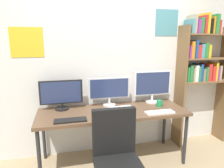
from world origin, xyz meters
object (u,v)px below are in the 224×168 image
object	(u,v)px
monitor_center	(109,90)
keyboard_right	(160,112)
bookshelf	(202,63)
keyboard_left	(70,120)
computer_mouse	(125,113)
desk	(113,114)
laptop_closed	(122,109)
monitor_left	(61,94)
monitor_right	(153,85)
coffee_mug	(159,103)

from	to	relation	value
monitor_center	keyboard_right	world-z (taller)	monitor_center
bookshelf	monitor_center	distance (m)	1.51
bookshelf	keyboard_left	size ratio (longest dim) A/B	5.48
computer_mouse	desk	bearing A→B (deg)	122.50
monitor_center	laptop_closed	xyz separation A→B (m)	(0.12, -0.22, -0.22)
bookshelf	computer_mouse	bearing A→B (deg)	-163.39
desk	monitor_center	size ratio (longest dim) A/B	3.32
computer_mouse	monitor_left	bearing A→B (deg)	153.19
monitor_left	monitor_center	size ratio (longest dim) A/B	0.95
monitor_left	monitor_right	size ratio (longest dim) A/B	0.99
desk	monitor_center	world-z (taller)	monitor_center
computer_mouse	coffee_mug	xyz separation A→B (m)	(0.57, 0.19, 0.03)
bookshelf	coffee_mug	distance (m)	0.97
keyboard_left	computer_mouse	bearing A→B (deg)	4.76
laptop_closed	coffee_mug	size ratio (longest dim) A/B	3.02
desk	monitor_left	world-z (taller)	monitor_left
desk	laptop_closed	distance (m)	0.14
bookshelf	monitor_right	distance (m)	0.87
bookshelf	monitor_right	size ratio (longest dim) A/B	3.62
coffee_mug	monitor_left	bearing A→B (deg)	171.67
desk	monitor_right	world-z (taller)	monitor_right
desk	keyboard_right	bearing A→B (deg)	-22.33
desk	keyboard_left	world-z (taller)	keyboard_left
desk	computer_mouse	distance (m)	0.22
desk	computer_mouse	xyz separation A→B (m)	(0.11, -0.17, 0.07)
monitor_left	computer_mouse	xyz separation A→B (m)	(0.76, -0.39, -0.20)
monitor_center	coffee_mug	size ratio (longest dim) A/B	5.54
monitor_right	computer_mouse	size ratio (longest dim) A/B	5.87
bookshelf	computer_mouse	world-z (taller)	bookshelf
monitor_left	keyboard_right	xyz separation A→B (m)	(1.21, -0.44, -0.21)
computer_mouse	laptop_closed	bearing A→B (deg)	85.84
bookshelf	monitor_right	bearing A→B (deg)	-178.72
monitor_center	keyboard_right	xyz separation A→B (m)	(0.56, -0.44, -0.22)
keyboard_right	laptop_closed	distance (m)	0.49
monitor_left	keyboard_right	bearing A→B (deg)	-20.02
laptop_closed	computer_mouse	bearing A→B (deg)	-98.63
keyboard_left	laptop_closed	bearing A→B (deg)	18.24
computer_mouse	bookshelf	bearing A→B (deg)	16.61
keyboard_right	computer_mouse	distance (m)	0.45
desk	coffee_mug	xyz separation A→B (m)	(0.68, 0.02, 0.10)
desk	bookshelf	world-z (taller)	bookshelf
desk	bookshelf	xyz separation A→B (m)	(1.47, 0.23, 0.63)
desk	monitor_center	bearing A→B (deg)	90.00
desk	laptop_closed	size ratio (longest dim) A/B	6.09
monitor_left	monitor_right	bearing A→B (deg)	0.00
monitor_right	keyboard_left	bearing A→B (deg)	-159.98
monitor_left	keyboard_left	world-z (taller)	monitor_left
monitor_center	keyboard_left	size ratio (longest dim) A/B	1.58
keyboard_right	keyboard_left	bearing A→B (deg)	180.00
computer_mouse	coffee_mug	size ratio (longest dim) A/B	0.91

